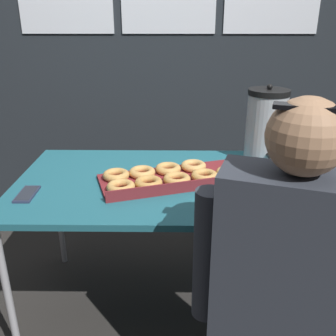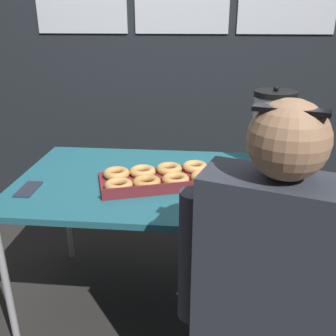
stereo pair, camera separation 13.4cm
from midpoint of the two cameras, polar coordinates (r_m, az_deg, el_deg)
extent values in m
plane|color=#2D2B28|center=(2.17, 1.61, -19.91)|extent=(12.00, 12.00, 0.00)
cube|color=#23282D|center=(2.70, 3.58, 17.73)|extent=(6.00, 0.10, 2.50)
cube|color=#236675|center=(1.77, 1.85, -2.24)|extent=(1.41, 0.84, 0.03)
cylinder|color=#ADADB2|center=(1.82, -21.30, -16.82)|extent=(0.03, 0.03, 0.71)
cylinder|color=#ADADB2|center=(1.75, 24.17, -19.16)|extent=(0.03, 0.03, 0.71)
cylinder|color=#ADADB2|center=(2.39, -13.67, -5.96)|extent=(0.03, 0.03, 0.71)
cylinder|color=#ADADB2|center=(2.33, 18.82, -7.27)|extent=(0.03, 0.03, 0.71)
cube|color=maroon|center=(1.75, 2.89, -1.72)|extent=(0.73, 0.48, 0.02)
cube|color=maroon|center=(1.62, 4.19, -2.79)|extent=(0.64, 0.22, 0.04)
torus|color=#DEA65A|center=(1.64, -5.21, -2.64)|extent=(0.13, 0.13, 0.03)
torus|color=tan|center=(1.66, -0.95, -2.18)|extent=(0.16, 0.16, 0.03)
torus|color=#DBA356|center=(1.69, 3.45, -1.77)|extent=(0.15, 0.15, 0.03)
torus|color=tan|center=(1.73, 7.75, -1.38)|extent=(0.17, 0.17, 0.03)
torus|color=tan|center=(1.77, 11.54, -1.04)|extent=(0.15, 0.15, 0.03)
torus|color=#DCA457|center=(1.76, -5.71, -0.85)|extent=(0.17, 0.17, 0.03)
torus|color=#E3AB5E|center=(1.77, -1.73, -0.56)|extent=(0.17, 0.17, 0.03)
torus|color=#DEA65A|center=(1.80, 2.29, -0.14)|extent=(0.17, 0.17, 0.03)
torus|color=#E8B063|center=(1.84, 6.24, 0.17)|extent=(0.17, 0.17, 0.03)
cylinder|color=#B7B7BC|center=(2.01, 17.39, 5.48)|extent=(0.21, 0.21, 0.35)
cylinder|color=black|center=(1.97, 18.01, 10.70)|extent=(0.21, 0.21, 0.03)
sphere|color=black|center=(1.97, 18.10, 11.45)|extent=(0.03, 0.03, 0.03)
cylinder|color=black|center=(1.95, 17.60, 1.44)|extent=(0.02, 0.05, 0.02)
cube|color=#2D334C|center=(1.75, -18.47, -3.11)|extent=(0.07, 0.16, 0.01)
cube|color=#2D333D|center=(1.74, -18.49, -2.94)|extent=(0.06, 0.14, 0.00)
cube|color=#333842|center=(1.22, 18.71, -14.46)|extent=(0.48, 0.33, 0.59)
sphere|color=tan|center=(1.04, 21.41, 3.95)|extent=(0.22, 0.22, 0.22)
cube|color=black|center=(0.99, 22.00, 8.15)|extent=(0.19, 0.10, 0.01)
cylinder|color=#333842|center=(1.27, 6.97, -13.46)|extent=(0.10, 0.10, 0.48)
camera|label=1|loc=(0.07, -87.80, 0.89)|focal=40.00mm
camera|label=2|loc=(0.07, 92.20, -0.89)|focal=40.00mm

